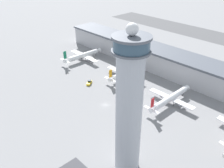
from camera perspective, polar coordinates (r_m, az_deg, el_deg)
name	(u,v)px	position (r m, az deg, el deg)	size (l,w,h in m)	color
ground_plane	(105,105)	(164.30, -1.53, -4.78)	(1000.00, 1000.00, 0.00)	gray
terminal_building	(169,62)	(207.49, 12.98, 4.84)	(225.49, 25.00, 18.05)	#B2B2B7
control_tower	(129,106)	(102.79, 3.91, -5.08)	(14.82, 14.82, 68.12)	#ADB2BC
airplane_gate_alpha	(83,55)	(229.27, -6.61, 6.49)	(35.80, 40.23, 13.64)	white
airplane_gate_bravo	(124,73)	(196.18, 2.86, 2.46)	(36.52, 32.96, 12.10)	white
airplane_gate_charlie	(170,98)	(167.05, 13.22, -3.18)	(33.62, 41.04, 12.74)	white
service_truck_catering	(89,83)	(189.23, -5.21, 0.31)	(6.00, 7.08, 2.79)	black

